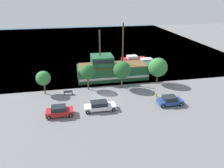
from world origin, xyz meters
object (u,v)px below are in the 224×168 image
moored_boat_outer (133,59)px  parked_car_curb_rear (100,106)px  bench_promenade_east (68,92)px  fire_hydrant (156,95)px  parked_car_curb_front (170,101)px  parked_car_curb_mid (59,111)px  moored_boat_dockside (148,63)px  pirate_ship (112,70)px

moored_boat_outer → parked_car_curb_rear: moored_boat_outer is taller
moored_boat_outer → bench_promenade_east: bearing=-135.1°
parked_car_curb_rear → fire_hydrant: size_ratio=6.42×
parked_car_curb_front → bench_promenade_east: parked_car_curb_front is taller
parked_car_curb_mid → moored_boat_dockside: bearing=43.9°
moored_boat_dockside → pirate_ship: bearing=-147.3°
moored_boat_dockside → parked_car_curb_rear: (-15.03, -19.84, 0.05)m
parked_car_curb_rear → bench_promenade_east: size_ratio=3.16×
moored_boat_outer → fire_hydrant: 21.24m
pirate_ship → fire_hydrant: bearing=-60.0°
parked_car_curb_rear → fire_hydrant: bearing=14.7°
parked_car_curb_mid → bench_promenade_east: 7.25m
pirate_ship → moored_boat_dockside: (10.59, 6.81, -1.20)m
parked_car_curb_mid → parked_car_curb_rear: bearing=4.5°
pirate_ship → moored_boat_dockside: pirate_ship is taller
moored_boat_dockside → parked_car_curb_mid: moored_boat_dockside is taller
pirate_ship → parked_car_curb_mid: pirate_ship is taller
pirate_ship → fire_hydrant: (5.95, -10.31, -1.48)m
fire_hydrant → bench_promenade_east: bearing=165.5°
moored_boat_dockside → moored_boat_outer: size_ratio=1.06×
parked_car_curb_front → fire_hydrant: bearing=109.6°
parked_car_curb_mid → fire_hydrant: (16.50, 3.20, -0.36)m
moored_boat_outer → parked_car_curb_front: size_ratio=1.62×
bench_promenade_east → moored_boat_dockside: bearing=33.7°
moored_boat_dockside → parked_car_curb_rear: bearing=-127.1°
parked_car_curb_mid → parked_car_curb_rear: size_ratio=0.82×
moored_boat_outer → parked_car_curb_rear: 26.92m
moored_boat_outer → fire_hydrant: moored_boat_outer is taller
pirate_ship → parked_car_curb_mid: (-10.55, -13.51, -1.12)m
pirate_ship → moored_boat_outer: pirate_ship is taller
pirate_ship → moored_boat_outer: (8.02, 10.83, -1.29)m
parked_car_curb_front → parked_car_curb_mid: (-17.62, -0.06, 0.04)m
moored_boat_dockside → bench_promenade_east: bearing=-146.3°
moored_boat_dockside → parked_car_curb_mid: (-21.14, -20.32, 0.08)m
parked_car_curb_mid → parked_car_curb_rear: parked_car_curb_mid is taller
moored_boat_dockside → parked_car_curb_front: moored_boat_dockside is taller
pirate_ship → parked_car_curb_rear: 13.82m
moored_boat_outer → parked_car_curb_front: bearing=-92.2°
parked_car_curb_front → parked_car_curb_rear: bearing=177.9°
bench_promenade_east → moored_boat_outer: bearing=44.9°
bench_promenade_east → parked_car_curb_mid: bearing=-100.5°
parked_car_curb_rear → bench_promenade_east: (-4.79, 6.65, -0.30)m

